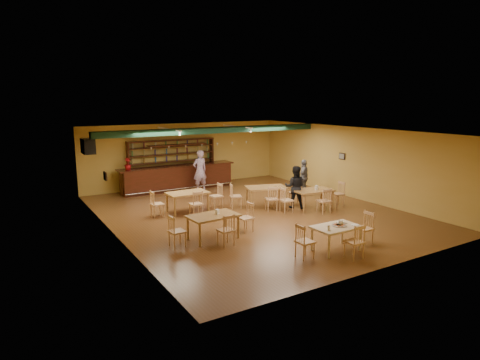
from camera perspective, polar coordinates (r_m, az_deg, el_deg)
floor at (r=15.40m, az=1.60°, el=-4.52°), size 12.00×12.00×0.00m
ceiling_beam at (r=17.30m, az=-3.39°, el=6.85°), size 10.00×0.30×0.25m
track_rail_left at (r=17.09m, az=-9.73°, el=6.90°), size 0.05×2.50×0.05m
track_rail_right at (r=18.50m, az=-0.40°, el=7.36°), size 0.05×2.50×0.05m
ac_unit at (r=17.08m, az=-20.10°, el=4.39°), size 0.34×0.70×0.48m
picture_left at (r=14.03m, az=-18.04°, el=0.52°), size 0.04×0.34×0.28m
picture_right at (r=18.52m, az=13.85°, el=3.19°), size 0.04×0.34×0.28m
bar_counter at (r=19.39m, az=-8.54°, el=0.33°), size 5.48×0.85×1.13m
back_bar_hutch at (r=19.87m, az=-9.28°, el=2.25°), size 4.24×0.40×2.28m
poinsettia at (r=18.52m, az=-15.17°, el=2.16°), size 0.38×0.38×0.52m
dining_table_a at (r=15.56m, az=-7.18°, el=-3.02°), size 1.50×0.91×0.75m
dining_table_b at (r=16.32m, az=3.58°, el=-2.25°), size 1.74×1.35×0.77m
dining_table_c at (r=12.53m, az=-3.69°, el=-6.45°), size 1.54×0.99×0.74m
dining_table_d at (r=16.14m, az=9.98°, el=-2.60°), size 1.56×1.03×0.74m
near_table at (r=11.88m, az=13.04°, el=-7.81°), size 1.31×0.85×0.70m
pizza_tray at (r=11.83m, az=13.45°, el=-6.09°), size 0.49×0.49×0.01m
parmesan_shaker at (r=11.38m, az=12.09°, el=-6.47°), size 0.07×0.07×0.11m
napkin_stack at (r=12.12m, az=13.62°, el=-5.65°), size 0.20×0.15×0.03m
pizza_server at (r=11.96m, az=13.77°, el=-5.87°), size 0.33×0.12×0.00m
side_plate at (r=12.00m, az=15.51°, el=-5.96°), size 0.22×0.22×0.01m
patron_bar at (r=18.88m, az=-5.54°, el=1.27°), size 0.72×0.50×1.88m
patron_right_a at (r=16.06m, az=7.57°, el=-0.95°), size 1.01×0.99×1.64m
patron_right_b at (r=18.31m, az=8.77°, el=0.37°), size 0.97×0.82×1.56m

